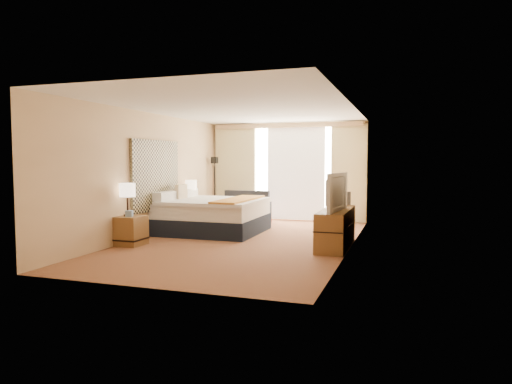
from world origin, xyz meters
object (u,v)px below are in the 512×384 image
(desk_chair, at_px, (341,218))
(lamp_left, at_px, (127,191))
(media_dresser, at_px, (336,228))
(loveseat, at_px, (244,212))
(floor_lamp, at_px, (215,175))
(lamp_right, at_px, (191,186))
(television, at_px, (331,192))
(nightstand_left, at_px, (131,231))
(nightstand_right, at_px, (191,215))
(bed, at_px, (211,215))

(desk_chair, height_order, lamp_left, lamp_left)
(media_dresser, height_order, desk_chair, desk_chair)
(media_dresser, distance_m, lamp_left, 3.95)
(loveseat, bearing_deg, desk_chair, -31.43)
(floor_lamp, height_order, desk_chair, floor_lamp)
(lamp_right, distance_m, television, 4.11)
(desk_chair, bearing_deg, loveseat, 161.40)
(floor_lamp, bearing_deg, nightstand_left, -89.57)
(nightstand_left, bearing_deg, loveseat, 74.33)
(media_dresser, distance_m, loveseat, 3.68)
(loveseat, xyz_separation_m, television, (2.66, -2.80, 0.77))
(desk_chair, relative_size, lamp_right, 1.69)
(television, bearing_deg, nightstand_left, 107.86)
(nightstand_left, distance_m, television, 3.80)
(nightstand_right, relative_size, television, 0.47)
(nightstand_left, relative_size, lamp_right, 0.96)
(lamp_right, xyz_separation_m, television, (3.67, -1.84, 0.05))
(loveseat, bearing_deg, media_dresser, -42.52)
(nightstand_left, height_order, bed, bed)
(nightstand_right, bearing_deg, floor_lamp, 91.13)
(lamp_left, bearing_deg, lamp_right, 89.84)
(nightstand_left, distance_m, lamp_left, 0.76)
(lamp_right, bearing_deg, lamp_left, -90.16)
(nightstand_left, distance_m, loveseat, 3.68)
(media_dresser, bearing_deg, lamp_left, -163.44)
(desk_chair, bearing_deg, television, -78.11)
(nightstand_left, xyz_separation_m, lamp_right, (-0.02, 2.58, 0.72))
(media_dresser, bearing_deg, floor_lamp, 141.50)
(bed, bearing_deg, lamp_right, 140.71)
(nightstand_left, xyz_separation_m, media_dresser, (3.70, 1.05, 0.07))
(loveseat, distance_m, desk_chair, 3.14)
(nightstand_left, distance_m, nightstand_right, 2.50)
(desk_chair, relative_size, lamp_left, 1.54)
(bed, bearing_deg, desk_chair, -0.03)
(floor_lamp, bearing_deg, lamp_left, -90.00)
(bed, bearing_deg, loveseat, 83.59)
(loveseat, height_order, floor_lamp, floor_lamp)
(desk_chair, bearing_deg, media_dresser, -75.10)
(loveseat, relative_size, floor_lamp, 0.77)
(nightstand_right, bearing_deg, media_dresser, -21.40)
(nightstand_right, distance_m, lamp_right, 0.72)
(lamp_left, distance_m, television, 3.76)
(nightstand_right, relative_size, lamp_left, 0.88)
(floor_lamp, relative_size, desk_chair, 1.75)
(nightstand_left, bearing_deg, floor_lamp, 90.43)
(bed, relative_size, lamp_right, 3.80)
(nightstand_right, xyz_separation_m, loveseat, (0.99, 1.04, -0.01))
(nightstand_left, relative_size, media_dresser, 0.31)
(loveseat, bearing_deg, nightstand_left, -105.60)
(nightstand_left, height_order, lamp_left, lamp_left)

